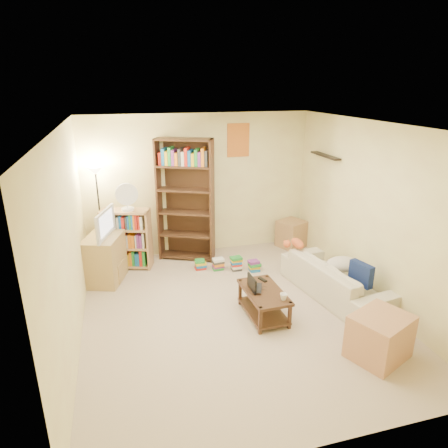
# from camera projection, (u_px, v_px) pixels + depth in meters

# --- Properties ---
(room) EXTENTS (4.50, 4.54, 2.52)m
(room) POSITION_uv_depth(u_px,v_px,m) (236.00, 198.00, 4.94)
(room) COLOR #C8B596
(room) RESTS_ON ground
(sofa) EXTENTS (2.06, 1.30, 0.54)m
(sofa) POSITION_uv_depth(u_px,v_px,m) (335.00, 279.00, 5.83)
(sofa) COLOR beige
(sofa) RESTS_ON ground
(navy_pillow) EXTENTS (0.19, 0.37, 0.32)m
(navy_pillow) POSITION_uv_depth(u_px,v_px,m) (361.00, 274.00, 5.44)
(navy_pillow) COLOR navy
(navy_pillow) RESTS_ON sofa
(cream_blanket) EXTENTS (0.49, 0.35, 0.21)m
(cream_blanket) POSITION_uv_depth(u_px,v_px,m) (342.00, 264.00, 5.85)
(cream_blanket) COLOR beige
(cream_blanket) RESTS_ON sofa
(tabby_cat) EXTENTS (0.43, 0.20, 0.15)m
(tabby_cat) POSITION_uv_depth(u_px,v_px,m) (296.00, 243.00, 6.22)
(tabby_cat) COLOR #D55D2D
(tabby_cat) RESTS_ON sofa
(coffee_table) EXTENTS (0.50, 0.87, 0.38)m
(coffee_table) POSITION_uv_depth(u_px,v_px,m) (264.00, 300.00, 5.32)
(coffee_table) COLOR #44251A
(coffee_table) RESTS_ON ground
(laptop) EXTENTS (0.43, 0.40, 0.02)m
(laptop) POSITION_uv_depth(u_px,v_px,m) (260.00, 289.00, 5.30)
(laptop) COLOR black
(laptop) RESTS_ON coffee_table
(laptop_screen) EXTENTS (0.02, 0.28, 0.19)m
(laptop_screen) POSITION_uv_depth(u_px,v_px,m) (252.00, 283.00, 5.23)
(laptop_screen) COLOR white
(laptop_screen) RESTS_ON laptop
(mug) EXTENTS (0.10, 0.10, 0.09)m
(mug) POSITION_uv_depth(u_px,v_px,m) (284.00, 297.00, 5.03)
(mug) COLOR white
(mug) RESTS_ON coffee_table
(tv_remote) EXTENTS (0.09, 0.16, 0.02)m
(tv_remote) POSITION_uv_depth(u_px,v_px,m) (262.00, 280.00, 5.55)
(tv_remote) COLOR black
(tv_remote) RESTS_ON coffee_table
(tv_stand) EXTENTS (0.70, 0.82, 0.75)m
(tv_stand) POSITION_uv_depth(u_px,v_px,m) (105.00, 259.00, 6.23)
(tv_stand) COLOR tan
(tv_stand) RESTS_ON ground
(television) EXTENTS (0.80, 0.55, 0.43)m
(television) POSITION_uv_depth(u_px,v_px,m) (101.00, 224.00, 6.03)
(television) COLOR black
(television) RESTS_ON tv_stand
(tall_bookshelf) EXTENTS (1.00, 0.68, 2.12)m
(tall_bookshelf) POSITION_uv_depth(u_px,v_px,m) (185.00, 198.00, 6.81)
(tall_bookshelf) COLOR #412419
(tall_bookshelf) RESTS_ON ground
(short_bookshelf) EXTENTS (0.85, 0.54, 1.01)m
(short_bookshelf) POSITION_uv_depth(u_px,v_px,m) (127.00, 239.00, 6.67)
(short_bookshelf) COLOR tan
(short_bookshelf) RESTS_ON ground
(desk_fan) EXTENTS (0.36, 0.20, 0.46)m
(desk_fan) POSITION_uv_depth(u_px,v_px,m) (127.00, 197.00, 6.40)
(desk_fan) COLOR white
(desk_fan) RESTS_ON short_bookshelf
(floor_lamp) EXTENTS (0.29, 0.29, 1.72)m
(floor_lamp) POSITION_uv_depth(u_px,v_px,m) (97.00, 188.00, 6.43)
(floor_lamp) COLOR black
(floor_lamp) RESTS_ON ground
(side_table) EXTENTS (0.59, 0.59, 0.51)m
(side_table) POSITION_uv_depth(u_px,v_px,m) (291.00, 234.00, 7.61)
(side_table) COLOR tan
(side_table) RESTS_ON ground
(end_cabinet) EXTENTS (0.79, 0.73, 0.52)m
(end_cabinet) POSITION_uv_depth(u_px,v_px,m) (380.00, 337.00, 4.51)
(end_cabinet) COLOR tan
(end_cabinet) RESTS_ON ground
(book_stacks) EXTENTS (1.04, 0.45, 0.24)m
(book_stacks) POSITION_uv_depth(u_px,v_px,m) (228.00, 264.00, 6.68)
(book_stacks) COLOR red
(book_stacks) RESTS_ON ground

